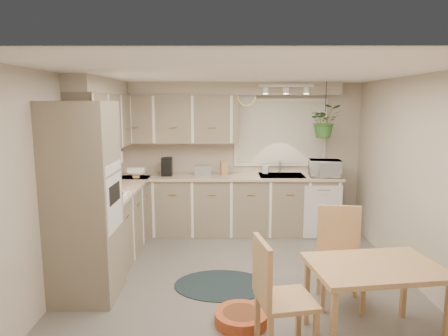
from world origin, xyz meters
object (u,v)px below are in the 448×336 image
(chair_back, at_px, (341,258))
(microwave, at_px, (325,166))
(chair_left, at_px, (286,297))
(pet_bed, at_px, (241,318))
(dining_table, at_px, (373,302))
(braided_rug, at_px, (222,285))

(chair_back, xyz_separation_m, microwave, (0.36, 2.23, 0.60))
(chair_left, height_order, pet_bed, chair_left)
(pet_bed, bearing_deg, dining_table, -11.69)
(chair_left, relative_size, pet_bed, 1.94)
(braided_rug, bearing_deg, chair_back, -18.87)
(chair_back, relative_size, microwave, 2.09)
(pet_bed, bearing_deg, braided_rug, 103.58)
(braided_rug, height_order, pet_bed, pet_bed)
(microwave, bearing_deg, chair_left, -104.00)
(pet_bed, xyz_separation_m, microwave, (1.39, 2.61, 1.04))
(chair_left, distance_m, braided_rug, 1.44)
(dining_table, xyz_separation_m, chair_left, (-0.79, -0.19, 0.15))
(chair_back, distance_m, braided_rug, 1.39)
(dining_table, distance_m, chair_left, 0.83)
(dining_table, distance_m, microwave, 2.96)
(chair_left, bearing_deg, microwave, 150.29)
(chair_left, height_order, chair_back, chair_back)
(braided_rug, bearing_deg, pet_bed, -76.42)
(dining_table, distance_m, pet_bed, 1.21)
(dining_table, relative_size, pet_bed, 2.16)
(chair_left, xyz_separation_m, chair_back, (0.69, 0.81, 0.01))
(dining_table, xyz_separation_m, braided_rug, (-1.34, 1.04, -0.34))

